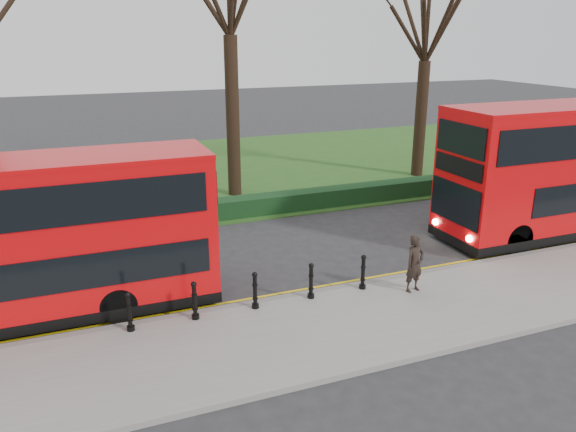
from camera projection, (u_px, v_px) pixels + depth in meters
name	position (u px, v px, depth m)	size (l,w,h in m)	color
ground	(266.00, 288.00, 16.71)	(120.00, 120.00, 0.00)	#28282B
pavement	(306.00, 334.00, 14.04)	(60.00, 4.00, 0.15)	gray
kerb	(278.00, 300.00, 15.80)	(60.00, 0.25, 0.16)	slate
grass_verge	(172.00, 174.00, 29.95)	(60.00, 18.00, 0.06)	#27501A
hedge	(210.00, 211.00, 22.59)	(60.00, 0.90, 0.80)	black
yellow_line_outer	(274.00, 298.00, 16.09)	(60.00, 0.10, 0.01)	yellow
yellow_line_inner	(272.00, 295.00, 16.27)	(60.00, 0.10, 0.01)	yellow
tree_right	(428.00, 21.00, 27.31)	(6.86, 6.86, 10.71)	black
bollard_row	(255.00, 291.00, 15.04)	(6.72, 0.15, 1.00)	black
bus_lead	(0.00, 245.00, 14.12)	(10.74, 2.47, 4.27)	red
pedestrian	(415.00, 264.00, 15.95)	(0.61, 0.40, 1.68)	black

